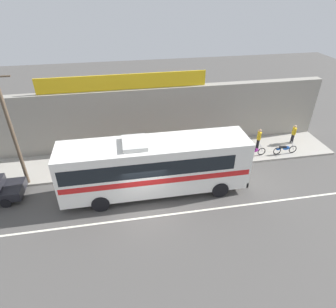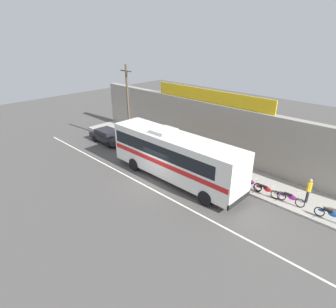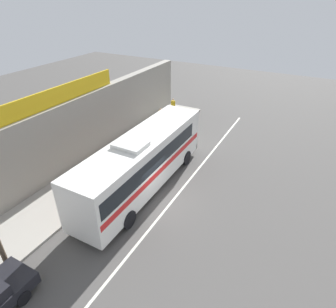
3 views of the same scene
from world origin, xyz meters
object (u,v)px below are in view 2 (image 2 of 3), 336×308
object	(u,v)px
intercity_bus	(174,154)
motorcycle_red	(266,190)
pedestrian_by_curb	(309,189)
utility_pole	(128,104)
motorcycle_black	(249,182)
motorcycle_purple	(331,214)
parked_car	(108,136)
motorcycle_blue	(290,198)

from	to	relation	value
intercity_bus	motorcycle_red	size ratio (longest dim) A/B	5.96
intercity_bus	pedestrian_by_curb	world-z (taller)	intercity_bus
utility_pole	motorcycle_black	distance (m)	13.55
motorcycle_purple	utility_pole	bearing A→B (deg)	-179.03
utility_pole	motorcycle_red	distance (m)	14.84
parked_car	utility_pole	world-z (taller)	utility_pole
motorcycle_black	motorcycle_blue	size ratio (longest dim) A/B	1.06
utility_pole	motorcycle_purple	size ratio (longest dim) A/B	4.01
parked_car	motorcycle_blue	world-z (taller)	parked_car
utility_pole	motorcycle_black	world-z (taller)	utility_pole
intercity_bus	motorcycle_black	size ratio (longest dim) A/B	5.85
utility_pole	motorcycle_red	bearing A→B (deg)	1.12
motorcycle_blue	motorcycle_black	bearing A→B (deg)	-179.88
motorcycle_purple	intercity_bus	bearing A→B (deg)	-166.34
parked_car	utility_pole	size ratio (longest dim) A/B	0.55
parked_car	motorcycle_black	bearing A→B (deg)	6.45
motorcycle_blue	utility_pole	bearing A→B (deg)	-178.44
utility_pole	motorcycle_purple	bearing A→B (deg)	0.97
motorcycle_black	motorcycle_blue	world-z (taller)	same
intercity_bus	parked_car	world-z (taller)	intercity_bus
intercity_bus	motorcycle_purple	size ratio (longest dim) A/B	5.95
motorcycle_blue	pedestrian_by_curb	bearing A→B (deg)	51.34
motorcycle_blue	intercity_bus	bearing A→B (deg)	-161.52
motorcycle_red	pedestrian_by_curb	xyz separation A→B (m)	(2.35, 1.07, 0.58)
parked_car	utility_pole	distance (m)	4.13
motorcycle_black	motorcycle_purple	world-z (taller)	same
utility_pole	motorcycle_purple	world-z (taller)	utility_pole
motorcycle_black	pedestrian_by_curb	size ratio (longest dim) A/B	1.12
motorcycle_purple	parked_car	bearing A→B (deg)	-175.57
intercity_bus	motorcycle_purple	distance (m)	10.78
motorcycle_purple	motorcycle_black	bearing A→B (deg)	178.74
motorcycle_black	motorcycle_red	distance (m)	1.34
intercity_bus	motorcycle_blue	xyz separation A→B (m)	(7.92, 2.65, -1.50)
utility_pole	pedestrian_by_curb	world-z (taller)	utility_pole
intercity_bus	motorcycle_purple	world-z (taller)	intercity_bus
motorcycle_black	motorcycle_blue	distance (m)	2.95
utility_pole	parked_car	bearing A→B (deg)	-147.87
parked_car	motorcycle_blue	xyz separation A→B (m)	(18.06, 1.71, -0.17)
utility_pole	motorcycle_blue	xyz separation A→B (m)	(16.03, 0.44, -3.53)
motorcycle_purple	pedestrian_by_curb	bearing A→B (deg)	148.87
intercity_bus	parked_car	xyz separation A→B (m)	(-10.14, 0.93, -1.33)
utility_pole	motorcycle_purple	distance (m)	18.82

